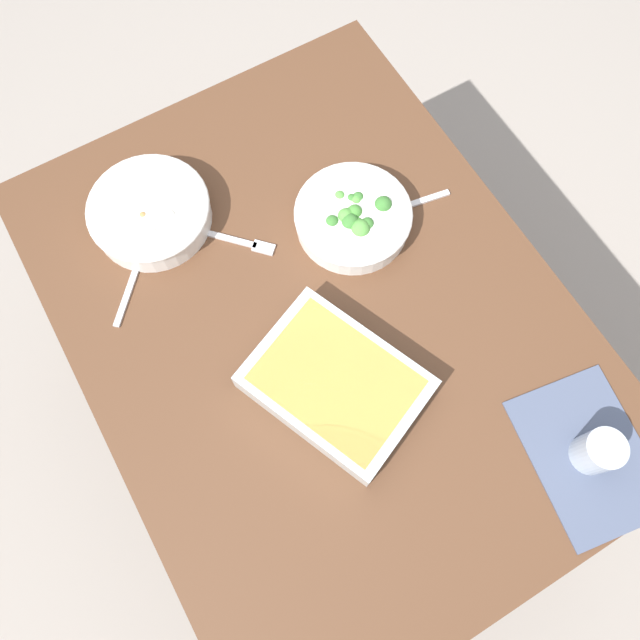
% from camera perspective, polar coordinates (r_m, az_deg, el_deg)
% --- Properties ---
extents(ground_plane, '(6.00, 6.00, 0.00)m').
position_cam_1_polar(ground_plane, '(1.93, -0.00, -7.61)').
color(ground_plane, '#9E9389').
extents(dining_table, '(1.20, 0.90, 0.74)m').
position_cam_1_polar(dining_table, '(1.30, -0.00, -1.37)').
color(dining_table, brown).
rests_on(dining_table, ground_plane).
extents(placemat, '(0.31, 0.24, 0.00)m').
position_cam_1_polar(placemat, '(1.25, 22.99, -11.12)').
color(placemat, '#4C5670').
rests_on(placemat, dining_table).
extents(stew_bowl, '(0.24, 0.24, 0.06)m').
position_cam_1_polar(stew_bowl, '(1.32, -15.03, 9.36)').
color(stew_bowl, white).
rests_on(stew_bowl, dining_table).
extents(broccoli_bowl, '(0.24, 0.24, 0.07)m').
position_cam_1_polar(broccoli_bowl, '(1.28, 3.00, 9.21)').
color(broccoli_bowl, white).
rests_on(broccoli_bowl, dining_table).
extents(baking_dish, '(0.36, 0.32, 0.06)m').
position_cam_1_polar(baking_dish, '(1.14, 1.44, -5.71)').
color(baking_dish, silver).
rests_on(baking_dish, dining_table).
extents(drink_cup, '(0.07, 0.07, 0.08)m').
position_cam_1_polar(drink_cup, '(1.21, 23.63, -10.82)').
color(drink_cup, '#B2BCC6').
rests_on(drink_cup, dining_table).
extents(spoon_by_stew, '(0.14, 0.13, 0.01)m').
position_cam_1_polar(spoon_by_stew, '(1.30, -16.36, 4.03)').
color(spoon_by_stew, silver).
rests_on(spoon_by_stew, dining_table).
extents(spoon_by_broccoli, '(0.05, 0.18, 0.01)m').
position_cam_1_polar(spoon_by_broccoli, '(1.33, 7.07, 9.95)').
color(spoon_by_broccoli, silver).
rests_on(spoon_by_broccoli, dining_table).
extents(fork_on_table, '(0.14, 0.14, 0.01)m').
position_cam_1_polar(fork_on_table, '(1.29, -7.31, 7.03)').
color(fork_on_table, silver).
rests_on(fork_on_table, dining_table).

